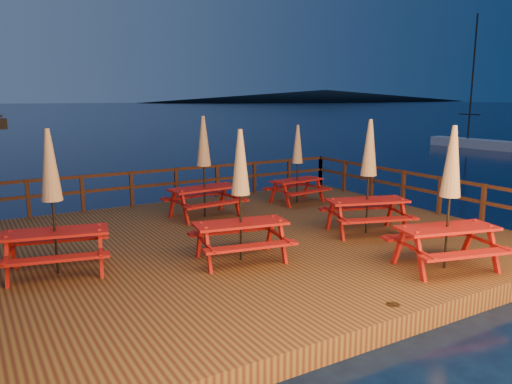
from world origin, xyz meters
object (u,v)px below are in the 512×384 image
(sailboat, at_px, (473,143))
(picnic_table_0, at_px, (204,165))
(picnic_table_1, at_px, (52,200))
(picnic_table_2, at_px, (240,194))

(sailboat, xyz_separation_m, picnic_table_0, (-26.48, -10.70, 1.55))
(picnic_table_0, distance_m, picnic_table_1, 5.15)
(picnic_table_0, distance_m, picnic_table_2, 3.97)
(picnic_table_0, height_order, picnic_table_1, picnic_table_0)
(picnic_table_1, xyz_separation_m, picnic_table_2, (3.41, -1.15, -0.03))
(sailboat, height_order, picnic_table_1, sailboat)
(sailboat, distance_m, picnic_table_2, 31.10)
(picnic_table_0, xyz_separation_m, picnic_table_2, (-0.97, -3.85, -0.05))
(picnic_table_2, bearing_deg, sailboat, 37.98)
(sailboat, distance_m, picnic_table_1, 33.68)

